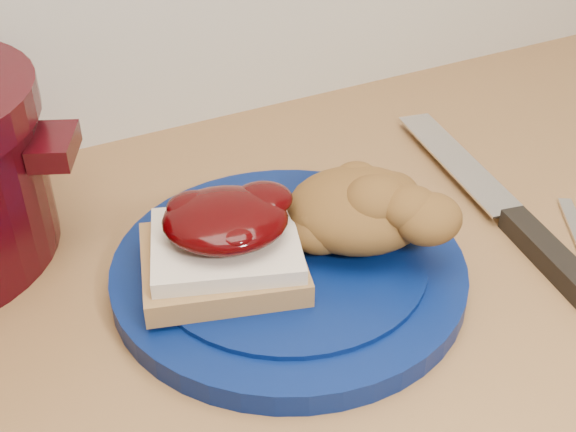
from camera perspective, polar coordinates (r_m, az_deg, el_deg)
name	(u,v)px	position (r m, az deg, el deg)	size (l,w,h in m)	color
plate	(289,270)	(0.61, 0.05, -4.27)	(0.30, 0.30, 0.02)	#051448
sandwich	(224,243)	(0.58, -5.07, -2.10)	(0.15, 0.14, 0.06)	olive
stuffing_mound	(358,209)	(0.61, 5.57, 0.53)	(0.12, 0.10, 0.06)	brown
chef_knife	(521,226)	(0.70, 17.94, -0.78)	(0.10, 0.34, 0.02)	black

